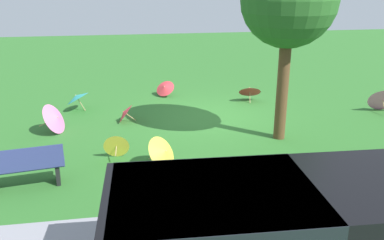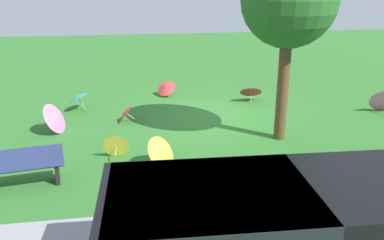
{
  "view_description": "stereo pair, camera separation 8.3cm",
  "coord_description": "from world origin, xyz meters",
  "px_view_note": "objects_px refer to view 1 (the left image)",
  "views": [
    {
      "loc": [
        2.55,
        11.53,
        4.02
      ],
      "look_at": [
        0.95,
        1.86,
        0.6
      ],
      "focal_mm": 38.11,
      "sensor_mm": 36.0,
      "label": 1
    },
    {
      "loc": [
        2.47,
        11.54,
        4.02
      ],
      "look_at": [
        0.95,
        1.86,
        0.6
      ],
      "focal_mm": 38.11,
      "sensor_mm": 36.0,
      "label": 2
    }
  ],
  "objects_px": {
    "parasol_red_0": "(250,90)",
    "parasol_yellow_0": "(164,152)",
    "parasol_red_2": "(125,113)",
    "parasol_pink_3": "(382,98)",
    "shade_tree": "(289,1)",
    "parasol_yellow_2": "(116,145)",
    "parasol_pink_1": "(56,118)",
    "park_bench": "(23,167)",
    "parasol_red_1": "(165,88)",
    "parasol_teal_0": "(77,97)",
    "van_dark": "(270,228)"
  },
  "relations": [
    {
      "from": "parasol_yellow_0",
      "to": "parasol_yellow_2",
      "type": "relative_size",
      "value": 1.55
    },
    {
      "from": "parasol_red_1",
      "to": "parasol_red_2",
      "type": "xyz_separation_m",
      "value": [
        1.44,
        2.56,
        -0.04
      ]
    },
    {
      "from": "parasol_teal_0",
      "to": "parasol_yellow_2",
      "type": "bearing_deg",
      "value": 108.26
    },
    {
      "from": "park_bench",
      "to": "parasol_pink_3",
      "type": "xyz_separation_m",
      "value": [
        -10.1,
        -3.46,
        -0.03
      ]
    },
    {
      "from": "parasol_yellow_2",
      "to": "parasol_red_1",
      "type": "bearing_deg",
      "value": -108.07
    },
    {
      "from": "shade_tree",
      "to": "parasol_pink_1",
      "type": "relative_size",
      "value": 4.77
    },
    {
      "from": "van_dark",
      "to": "parasol_pink_3",
      "type": "xyz_separation_m",
      "value": [
        -6.21,
        -6.89,
        -0.48
      ]
    },
    {
      "from": "parasol_teal_0",
      "to": "parasol_pink_1",
      "type": "bearing_deg",
      "value": 79.35
    },
    {
      "from": "parasol_red_1",
      "to": "parasol_yellow_0",
      "type": "bearing_deg",
      "value": 84.02
    },
    {
      "from": "van_dark",
      "to": "parasol_pink_1",
      "type": "height_order",
      "value": "van_dark"
    },
    {
      "from": "parasol_red_2",
      "to": "parasol_pink_3",
      "type": "relative_size",
      "value": 0.68
    },
    {
      "from": "shade_tree",
      "to": "parasol_red_2",
      "type": "height_order",
      "value": "shade_tree"
    },
    {
      "from": "park_bench",
      "to": "parasol_teal_0",
      "type": "xyz_separation_m",
      "value": [
        -0.54,
        -5.11,
        -0.02
      ]
    },
    {
      "from": "parasol_red_0",
      "to": "parasol_pink_1",
      "type": "distance_m",
      "value": 6.46
    },
    {
      "from": "parasol_yellow_2",
      "to": "van_dark",
      "type": "bearing_deg",
      "value": 113.91
    },
    {
      "from": "parasol_yellow_0",
      "to": "parasol_red_2",
      "type": "bearing_deg",
      "value": -75.49
    },
    {
      "from": "shade_tree",
      "to": "parasol_red_2",
      "type": "distance_m",
      "value": 5.51
    },
    {
      "from": "shade_tree",
      "to": "parasol_yellow_2",
      "type": "distance_m",
      "value": 5.34
    },
    {
      "from": "parasol_teal_0",
      "to": "parasol_pink_1",
      "type": "height_order",
      "value": "parasol_pink_1"
    },
    {
      "from": "park_bench",
      "to": "parasol_yellow_0",
      "type": "distance_m",
      "value": 2.91
    },
    {
      "from": "parasol_red_0",
      "to": "parasol_red_1",
      "type": "distance_m",
      "value": 3.02
    },
    {
      "from": "shade_tree",
      "to": "parasol_red_1",
      "type": "relative_size",
      "value": 5.31
    },
    {
      "from": "parasol_teal_0",
      "to": "parasol_red_1",
      "type": "xyz_separation_m",
      "value": [
        -2.93,
        -1.19,
        -0.12
      ]
    },
    {
      "from": "parasol_red_1",
      "to": "parasol_pink_3",
      "type": "height_order",
      "value": "parasol_pink_3"
    },
    {
      "from": "parasol_red_0",
      "to": "parasol_yellow_0",
      "type": "height_order",
      "value": "parasol_yellow_0"
    },
    {
      "from": "parasol_red_0",
      "to": "van_dark",
      "type": "bearing_deg",
      "value": 74.49
    },
    {
      "from": "parasol_pink_3",
      "to": "parasol_red_1",
      "type": "bearing_deg",
      "value": -23.16
    },
    {
      "from": "van_dark",
      "to": "parasol_red_2",
      "type": "distance_m",
      "value": 7.43
    },
    {
      "from": "shade_tree",
      "to": "parasol_red_2",
      "type": "relative_size",
      "value": 6.53
    },
    {
      "from": "parasol_yellow_2",
      "to": "parasol_red_2",
      "type": "distance_m",
      "value": 2.5
    },
    {
      "from": "park_bench",
      "to": "parasol_red_1",
      "type": "relative_size",
      "value": 1.86
    },
    {
      "from": "park_bench",
      "to": "parasol_pink_1",
      "type": "xyz_separation_m",
      "value": [
        -0.17,
        -3.16,
        -0.05
      ]
    },
    {
      "from": "parasol_teal_0",
      "to": "parasol_pink_1",
      "type": "relative_size",
      "value": 0.98
    },
    {
      "from": "parasol_red_2",
      "to": "parasol_pink_3",
      "type": "xyz_separation_m",
      "value": [
        -8.08,
        0.27,
        0.14
      ]
    },
    {
      "from": "parasol_teal_0",
      "to": "parasol_red_0",
      "type": "distance_m",
      "value": 5.76
    },
    {
      "from": "park_bench",
      "to": "parasol_teal_0",
      "type": "distance_m",
      "value": 5.14
    },
    {
      "from": "parasol_red_2",
      "to": "parasol_pink_3",
      "type": "distance_m",
      "value": 8.08
    },
    {
      "from": "shade_tree",
      "to": "parasol_yellow_2",
      "type": "xyz_separation_m",
      "value": [
        4.24,
        0.55,
        -3.2
      ]
    },
    {
      "from": "parasol_red_0",
      "to": "parasol_yellow_0",
      "type": "relative_size",
      "value": 0.91
    },
    {
      "from": "parasol_teal_0",
      "to": "parasol_red_0",
      "type": "bearing_deg",
      "value": -178.7
    },
    {
      "from": "parasol_yellow_2",
      "to": "parasol_pink_3",
      "type": "height_order",
      "value": "parasol_pink_3"
    },
    {
      "from": "parasol_pink_3",
      "to": "parasol_red_2",
      "type": "bearing_deg",
      "value": -1.94
    },
    {
      "from": "parasol_yellow_0",
      "to": "shade_tree",
      "type": "bearing_deg",
      "value": -158.19
    },
    {
      "from": "parasol_yellow_2",
      "to": "parasol_red_1",
      "type": "height_order",
      "value": "parasol_yellow_2"
    },
    {
      "from": "parasol_red_2",
      "to": "parasol_red_1",
      "type": "bearing_deg",
      "value": -119.36
    },
    {
      "from": "parasol_red_1",
      "to": "parasol_red_2",
      "type": "height_order",
      "value": "parasol_red_1"
    },
    {
      "from": "parasol_yellow_0",
      "to": "parasol_red_2",
      "type": "height_order",
      "value": "parasol_yellow_0"
    },
    {
      "from": "parasol_teal_0",
      "to": "shade_tree",
      "type": "bearing_deg",
      "value": 148.95
    },
    {
      "from": "park_bench",
      "to": "shade_tree",
      "type": "distance_m",
      "value": 7.01
    },
    {
      "from": "parasol_red_0",
      "to": "parasol_pink_3",
      "type": "relative_size",
      "value": 0.82
    }
  ]
}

